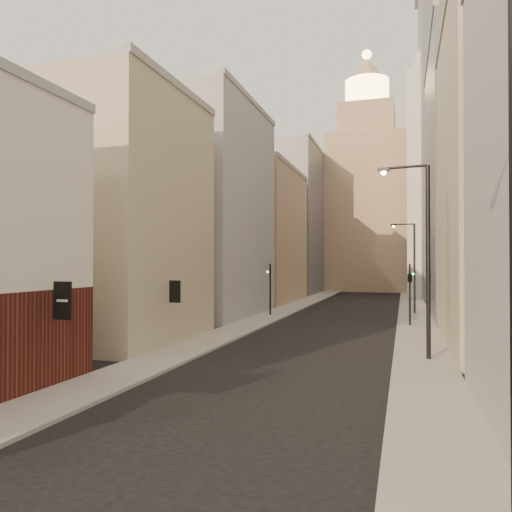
{
  "coord_description": "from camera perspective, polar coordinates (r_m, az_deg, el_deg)",
  "views": [
    {
      "loc": [
        5.58,
        -2.61,
        5.09
      ],
      "look_at": [
        -2.25,
        23.69,
        5.46
      ],
      "focal_mm": 35.0,
      "sensor_mm": 36.0,
      "label": 1
    }
  ],
  "objects": [
    {
      "name": "streetlamp_far",
      "position": [
        51.33,
        17.4,
        -0.71
      ],
      "size": [
        2.35,
        0.41,
        8.96
      ],
      "rotation": [
        0.0,
        0.0,
        0.09
      ],
      "color": "black",
      "rests_on": "ground"
    },
    {
      "name": "traffic_light_left",
      "position": [
        47.39,
        1.63,
        -2.89
      ],
      "size": [
        0.51,
        0.36,
        5.0
      ],
      "rotation": [
        0.0,
        0.0,
        3.07
      ],
      "color": "black",
      "rests_on": "ground"
    },
    {
      "name": "left_bldg_wingrid",
      "position": [
        84.74,
        4.57,
        3.91
      ],
      "size": [
        8.0,
        20.0,
        24.0
      ],
      "primitive_type": "cube",
      "color": "gray",
      "rests_on": "ground"
    },
    {
      "name": "white_tower",
      "position": [
        81.85,
        19.69,
        8.78
      ],
      "size": [
        8.0,
        8.0,
        41.5
      ],
      "color": "silver",
      "rests_on": "ground"
    },
    {
      "name": "streetlamp_near",
      "position": [
        7.51,
        26.13,
        1.75
      ],
      "size": [
        2.38,
        1.03,
        9.47
      ],
      "rotation": [
        0.0,
        0.0,
        0.35
      ],
      "color": "black",
      "rests_on": "ground"
    },
    {
      "name": "clock_tower",
      "position": [
        95.66,
        12.59,
        6.78
      ],
      "size": [
        14.0,
        14.0,
        44.9
      ],
      "color": "#9A7D5C",
      "rests_on": "ground"
    },
    {
      "name": "streetlamp_mid",
      "position": [
        27.23,
        18.53,
        0.81
      ],
      "size": [
        2.67,
        0.55,
        10.19
      ],
      "rotation": [
        0.0,
        0.0,
        -0.12
      ],
      "color": "black",
      "rests_on": "ground"
    },
    {
      "name": "highrise",
      "position": [
        84.11,
        25.27,
        13.45
      ],
      "size": [
        21.0,
        23.0,
        51.2
      ],
      "color": "gray",
      "rests_on": "ground"
    },
    {
      "name": "traffic_light_right",
      "position": [
        41.42,
        17.16,
        -2.46
      ],
      "size": [
        0.79,
        0.79,
        5.0
      ],
      "rotation": [
        0.0,
        0.0,
        3.57
      ],
      "color": "black",
      "rests_on": "ground"
    },
    {
      "name": "left_bldg_tan",
      "position": [
        65.12,
        0.91,
        2.23
      ],
      "size": [
        8.0,
        18.0,
        17.0
      ],
      "primitive_type": "cube",
      "color": "#9A7D5C",
      "rests_on": "ground"
    },
    {
      "name": "left_bldg_grey",
      "position": [
        48.2,
        -4.91,
        5.08
      ],
      "size": [
        8.0,
        16.0,
        20.0
      ],
      "primitive_type": "cube",
      "color": "#A1A1A6",
      "rests_on": "ground"
    },
    {
      "name": "sidewalk_right",
      "position": [
        57.83,
        17.53,
        -5.71
      ],
      "size": [
        3.0,
        140.0,
        0.15
      ],
      "primitive_type": "cube",
      "color": "gray",
      "rests_on": "ground"
    },
    {
      "name": "sidewalk_left",
      "position": [
        59.07,
        4.75,
        -5.64
      ],
      "size": [
        3.0,
        140.0,
        0.15
      ],
      "primitive_type": "cube",
      "color": "gray",
      "rests_on": "ground"
    },
    {
      "name": "left_bldg_beige",
      "position": [
        33.7,
        -14.97,
        4.21
      ],
      "size": [
        8.0,
        12.0,
        16.0
      ],
      "primitive_type": "cube",
      "color": "#9D957B",
      "rests_on": "ground"
    },
    {
      "name": "right_bldg_wingrid",
      "position": [
        53.58,
        23.5,
        7.78
      ],
      "size": [
        8.0,
        20.0,
        26.0
      ],
      "primitive_type": "cube",
      "color": "gray",
      "rests_on": "ground"
    }
  ]
}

